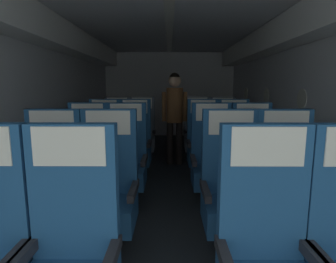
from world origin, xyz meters
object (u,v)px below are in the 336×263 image
seat_d_right_window (203,145)px  seat_a_right_window (267,261)px  seat_e_right_aisle (223,135)px  seat_b_left_window (52,192)px  seat_d_left_window (105,145)px  flight_attendant (175,109)px  seat_c_right_aisle (252,162)px  seat_c_left_aisle (126,162)px  seat_e_left_window (117,135)px  seat_d_left_aisle (135,145)px  seat_e_left_aisle (142,135)px  seat_c_left_window (88,161)px  seat_b_right_aisle (285,193)px  seat_a_left_aisle (70,261)px  seat_b_right_window (231,192)px  seat_e_right_window (197,135)px  seat_d_right_aisle (234,145)px  seat_c_right_window (212,162)px  seat_b_left_aisle (108,192)px

seat_d_right_window → seat_a_right_window: bearing=-90.2°
seat_e_right_aisle → seat_b_left_window: bearing=-125.0°
seat_d_left_window → flight_attendant: (1.06, 0.66, 0.49)m
seat_a_right_window → seat_c_right_aisle: (0.47, 1.86, 0.00)m
seat_c_left_aisle → seat_e_left_window: size_ratio=1.00×
seat_d_left_aisle → seat_e_left_aisle: size_ratio=1.00×
seat_c_left_window → seat_d_left_aisle: bearing=64.0°
seat_b_right_aisle → seat_d_right_window: bearing=103.8°
seat_c_left_aisle → seat_a_left_aisle: bearing=-89.8°
seat_b_right_aisle → seat_b_right_window: size_ratio=1.00×
seat_e_right_window → seat_d_right_aisle: bearing=-64.2°
seat_d_right_aisle → seat_e_right_aisle: size_ratio=1.00×
seat_e_right_aisle → seat_c_right_aisle: bearing=-90.0°
seat_b_right_window → seat_c_left_aisle: 1.38m
seat_c_right_window → seat_e_left_window: same height
seat_e_left_aisle → seat_e_right_aisle: same height
seat_e_right_window → seat_a_right_window: bearing=-90.2°
seat_b_left_window → seat_c_left_aisle: size_ratio=1.00×
seat_b_left_window → seat_e_right_window: (1.47, 2.78, 0.00)m
seat_b_left_window → seat_d_right_aisle: size_ratio=1.00×
seat_e_left_aisle → seat_d_left_aisle: bearing=-90.7°
flight_attendant → seat_b_left_window: bearing=65.2°
seat_c_left_aisle → seat_e_right_window: 2.10m
seat_b_left_window → flight_attendant: flight_attendant is taller
seat_b_right_aisle → seat_e_right_aisle: (0.00, 2.76, 0.00)m
seat_b_right_window → seat_e_right_window: (-0.01, 2.78, 0.00)m
seat_d_left_window → seat_d_left_aisle: same height
seat_d_right_aisle → seat_e_right_window: bearing=115.8°
seat_a_right_window → seat_e_left_aisle: bearing=105.2°
seat_a_right_window → seat_d_left_window: bearing=118.0°
seat_e_left_window → seat_e_right_window: (1.46, 0.01, 0.00)m
seat_d_left_aisle → seat_d_right_window: size_ratio=1.00×
seat_a_left_aisle → seat_b_left_window: bearing=117.4°
seat_e_left_window → seat_d_left_window: bearing=-90.9°
seat_b_left_aisle → seat_c_right_aisle: bearing=32.6°
seat_e_right_aisle → seat_c_left_window: bearing=-136.6°
seat_b_left_aisle → seat_c_left_window: size_ratio=1.00×
seat_e_left_window → seat_e_left_aisle: size_ratio=1.00×
seat_d_right_window → seat_d_right_aisle: bearing=-2.9°
seat_b_right_window → seat_c_left_aisle: size_ratio=1.00×
seat_b_left_aisle → seat_c_right_aisle: (1.47, 0.94, 0.00)m
seat_d_left_window → seat_d_right_window: same height
seat_e_left_aisle → seat_d_right_window: bearing=-41.8°
seat_d_left_aisle → seat_e_right_aisle: same height
seat_c_left_aisle → seat_c_left_window: bearing=178.6°
seat_c_left_aisle → seat_e_left_aisle: size_ratio=1.00×
seat_d_right_aisle → seat_e_left_aisle: (-1.46, 0.92, 0.00)m
seat_b_right_aisle → seat_e_left_window: size_ratio=1.00×
seat_b_right_window → seat_d_right_window: same height
seat_b_right_window → seat_d_right_aisle: size_ratio=1.00×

